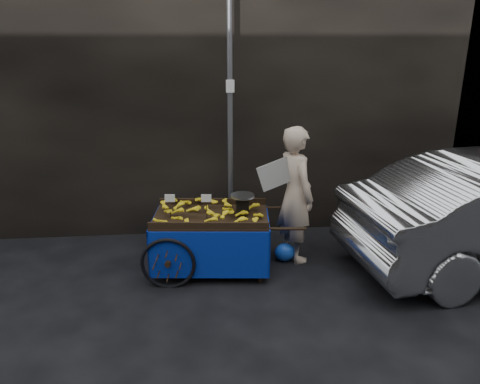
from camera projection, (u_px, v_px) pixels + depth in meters
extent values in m
plane|color=black|center=(216.00, 279.00, 6.26)|extent=(80.00, 80.00, 0.00)
cube|color=black|center=(147.00, 72.00, 7.81)|extent=(11.00, 2.00, 5.00)
cylinder|color=slate|center=(230.00, 114.00, 6.87)|extent=(0.08, 0.08, 4.00)
cube|color=white|center=(230.00, 86.00, 6.69)|extent=(0.12, 0.02, 0.18)
cube|color=black|center=(211.00, 218.00, 6.31)|extent=(1.61, 1.10, 0.06)
cube|color=black|center=(213.00, 202.00, 6.71)|extent=(1.52, 0.19, 0.10)
cube|color=black|center=(209.00, 226.00, 5.86)|extent=(1.52, 0.19, 0.10)
cube|color=black|center=(261.00, 256.00, 6.07)|extent=(0.05, 0.05, 0.76)
cube|color=black|center=(259.00, 232.00, 6.79)|extent=(0.05, 0.05, 0.76)
cylinder|color=black|center=(287.00, 229.00, 5.94)|extent=(0.48, 0.08, 0.04)
cylinder|color=black|center=(283.00, 208.00, 6.66)|extent=(0.48, 0.08, 0.04)
torus|color=black|center=(168.00, 264.00, 5.96)|extent=(0.72, 0.12, 0.71)
torus|color=black|center=(178.00, 231.00, 6.93)|extent=(0.72, 0.12, 0.71)
cylinder|color=black|center=(174.00, 246.00, 6.44)|extent=(0.15, 1.07, 0.05)
cube|color=navy|center=(209.00, 255.00, 5.95)|extent=(1.56, 0.17, 0.65)
cube|color=navy|center=(213.00, 226.00, 6.87)|extent=(1.56, 0.17, 0.65)
cube|color=navy|center=(155.00, 239.00, 6.41)|extent=(0.11, 0.99, 0.65)
cube|color=navy|center=(267.00, 239.00, 6.41)|extent=(0.11, 0.99, 0.65)
cube|color=black|center=(243.00, 205.00, 6.30)|extent=(0.18, 0.15, 0.15)
cylinder|color=silver|center=(243.00, 196.00, 6.25)|extent=(0.35, 0.35, 0.03)
cube|color=white|center=(170.00, 198.00, 6.11)|extent=(0.13, 0.02, 0.10)
cube|color=white|center=(206.00, 198.00, 6.10)|extent=(0.13, 0.02, 0.10)
imported|color=#C7AE94|center=(295.00, 194.00, 6.57)|extent=(0.68, 0.83, 1.94)
cube|color=beige|center=(277.00, 174.00, 6.36)|extent=(0.58, 0.10, 0.50)
ellipsoid|color=blue|center=(285.00, 252.00, 6.72)|extent=(0.30, 0.24, 0.27)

